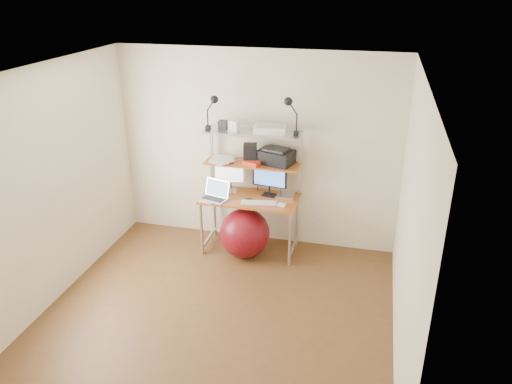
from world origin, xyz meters
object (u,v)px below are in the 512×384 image
(monitor_black, at_px, (270,178))
(printer, at_px, (276,156))
(monitor_silver, at_px, (230,174))
(laptop, at_px, (216,195))
(exercise_ball, at_px, (245,233))

(monitor_black, bearing_deg, printer, 38.99)
(monitor_silver, height_order, monitor_black, monitor_black)
(monitor_black, distance_m, printer, 0.29)
(monitor_silver, distance_m, laptop, 0.34)
(monitor_silver, xyz_separation_m, exercise_ball, (0.27, -0.29, -0.66))
(exercise_ball, bearing_deg, monitor_black, 49.70)
(monitor_silver, distance_m, monitor_black, 0.52)
(monitor_black, distance_m, laptop, 0.70)
(laptop, distance_m, exercise_ball, 0.61)
(monitor_silver, bearing_deg, exercise_ball, -59.55)
(laptop, bearing_deg, monitor_silver, 84.59)
(monitor_silver, height_order, laptop, monitor_silver)
(laptop, height_order, printer, printer)
(monitor_black, bearing_deg, monitor_silver, -171.49)
(monitor_silver, height_order, printer, printer)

